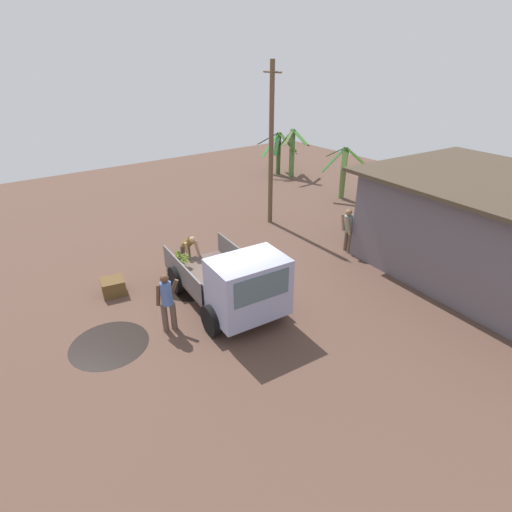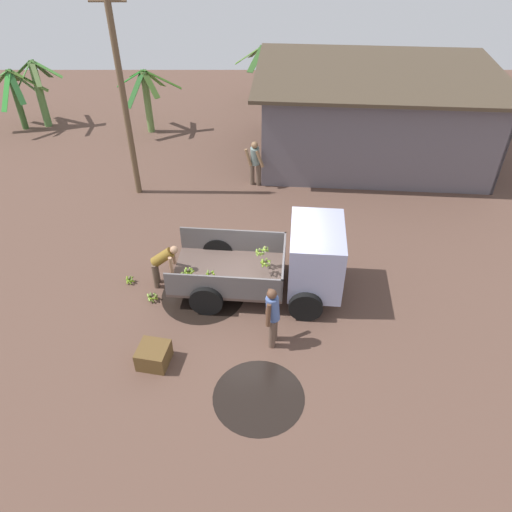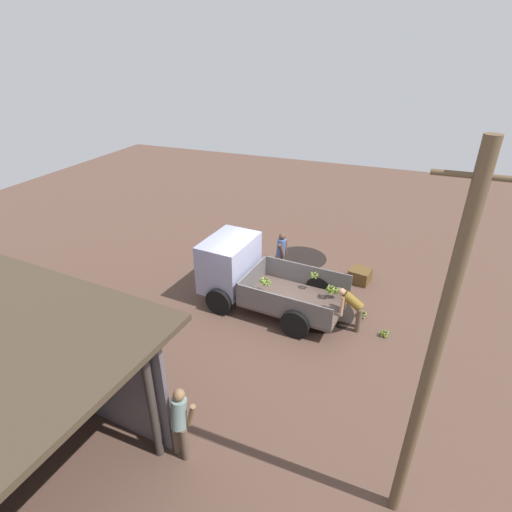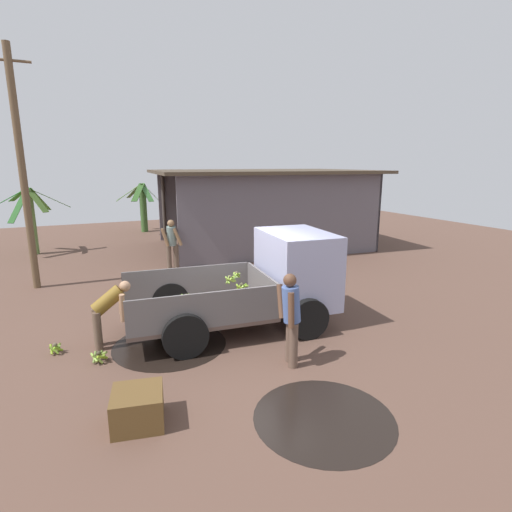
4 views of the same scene
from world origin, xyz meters
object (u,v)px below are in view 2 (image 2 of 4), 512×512
(person_foreground_visitor, at_px, (272,315))
(wooden_crate_0, at_px, (154,355))
(cargo_truck, at_px, (298,260))
(utility_pole, at_px, (124,99))
(banana_bunch_on_ground_0, at_px, (130,280))
(banana_bunch_on_ground_1, at_px, (152,297))
(person_worker_loading, at_px, (162,262))
(person_bystander_near_shed, at_px, (255,161))

(person_foreground_visitor, relative_size, wooden_crate_0, 2.47)
(cargo_truck, height_order, wooden_crate_0, cargo_truck)
(utility_pole, distance_m, person_foreground_visitor, 8.57)
(cargo_truck, height_order, banana_bunch_on_ground_0, cargo_truck)
(banana_bunch_on_ground_1, relative_size, wooden_crate_0, 0.45)
(person_foreground_visitor, relative_size, person_worker_loading, 1.31)
(person_worker_loading, bearing_deg, banana_bunch_on_ground_1, -112.66)
(person_foreground_visitor, distance_m, person_bystander_near_shed, 7.41)
(utility_pole, xyz_separation_m, person_worker_loading, (1.61, -4.84, -2.55))
(banana_bunch_on_ground_1, bearing_deg, cargo_truck, 5.78)
(cargo_truck, xyz_separation_m, person_bystander_near_shed, (-1.10, 5.56, -0.12))
(person_worker_loading, height_order, banana_bunch_on_ground_1, person_worker_loading)
(person_foreground_visitor, bearing_deg, wooden_crate_0, 27.57)
(banana_bunch_on_ground_1, bearing_deg, person_worker_loading, 69.09)
(utility_pole, distance_m, banana_bunch_on_ground_1, 6.48)
(utility_pole, distance_m, person_bystander_near_shed, 4.70)
(utility_pole, relative_size, person_worker_loading, 5.11)
(wooden_crate_0, bearing_deg, banana_bunch_on_ground_1, 100.61)
(banana_bunch_on_ground_0, bearing_deg, banana_bunch_on_ground_1, -43.67)
(cargo_truck, distance_m, wooden_crate_0, 4.25)
(banana_bunch_on_ground_0, relative_size, wooden_crate_0, 0.36)
(utility_pole, height_order, person_foreground_visitor, utility_pole)
(person_foreground_visitor, xyz_separation_m, banana_bunch_on_ground_1, (-3.08, 1.45, -0.80))
(person_bystander_near_shed, distance_m, wooden_crate_0, 8.36)
(person_foreground_visitor, height_order, banana_bunch_on_ground_0, person_foreground_visitor)
(cargo_truck, bearing_deg, person_bystander_near_shed, 106.14)
(cargo_truck, distance_m, person_worker_loading, 3.55)
(cargo_truck, bearing_deg, wooden_crate_0, -139.19)
(banana_bunch_on_ground_0, bearing_deg, wooden_crate_0, -68.04)
(person_worker_loading, distance_m, banana_bunch_on_ground_1, 0.93)
(banana_bunch_on_ground_1, bearing_deg, banana_bunch_on_ground_0, 136.33)
(cargo_truck, height_order, person_foreground_visitor, cargo_truck)
(person_bystander_near_shed, relative_size, wooden_crate_0, 2.49)
(cargo_truck, relative_size, person_bystander_near_shed, 2.69)
(person_bystander_near_shed, bearing_deg, cargo_truck, 25.72)
(person_worker_loading, height_order, banana_bunch_on_ground_0, person_worker_loading)
(banana_bunch_on_ground_1, bearing_deg, wooden_crate_0, -79.39)
(utility_pole, bearing_deg, banana_bunch_on_ground_1, -76.05)
(person_bystander_near_shed, bearing_deg, person_foreground_visitor, 17.68)
(utility_pole, distance_m, banana_bunch_on_ground_0, 5.79)
(cargo_truck, relative_size, banana_bunch_on_ground_0, 18.36)
(person_worker_loading, bearing_deg, cargo_truck, -5.96)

